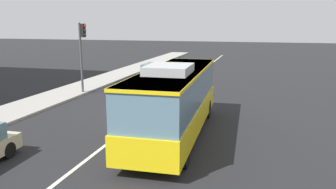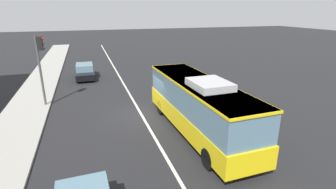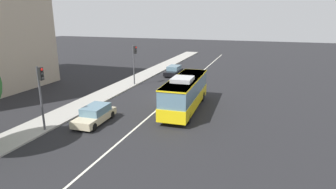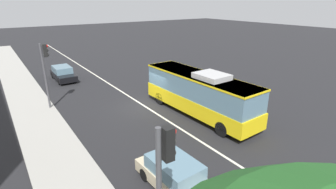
% 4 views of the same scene
% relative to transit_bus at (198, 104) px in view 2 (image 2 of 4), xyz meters
% --- Properties ---
extents(ground_plane, '(160.00, 160.00, 0.00)m').
position_rel_transit_bus_xyz_m(ground_plane, '(3.71, 2.55, -1.81)').
color(ground_plane, black).
extents(sidewalk_kerb, '(80.00, 3.06, 0.14)m').
position_rel_transit_bus_xyz_m(sidewalk_kerb, '(3.71, 10.21, -1.74)').
color(sidewalk_kerb, '#9E9B93').
rests_on(sidewalk_kerb, ground_plane).
extents(lane_centre_line, '(76.00, 0.16, 0.01)m').
position_rel_transit_bus_xyz_m(lane_centre_line, '(3.71, 2.55, -1.80)').
color(lane_centre_line, silver).
rests_on(lane_centre_line, ground_plane).
extents(transit_bus, '(10.08, 2.85, 3.46)m').
position_rel_transit_bus_xyz_m(transit_bus, '(0.00, 0.00, 0.00)').
color(transit_bus, yellow).
rests_on(transit_bus, ground_plane).
extents(sedan_black, '(4.50, 1.82, 1.46)m').
position_rel_transit_bus_xyz_m(sedan_black, '(15.26, 6.04, -1.09)').
color(sedan_black, black).
rests_on(sedan_black, ground_plane).
extents(traffic_light_mid_block, '(0.35, 0.62, 5.20)m').
position_rel_transit_bus_xyz_m(traffic_light_mid_block, '(7.50, 8.86, 1.75)').
color(traffic_light_mid_block, '#47474C').
rests_on(traffic_light_mid_block, ground_plane).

